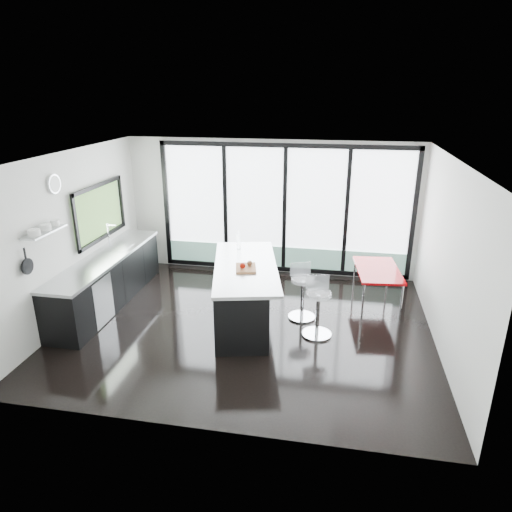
% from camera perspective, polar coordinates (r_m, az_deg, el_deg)
% --- Properties ---
extents(floor, '(6.00, 5.00, 0.00)m').
position_cam_1_polar(floor, '(7.72, -1.15, -8.75)').
color(floor, black).
rests_on(floor, ground).
extents(ceiling, '(6.00, 5.00, 0.00)m').
position_cam_1_polar(ceiling, '(6.82, -1.32, 12.30)').
color(ceiling, white).
rests_on(ceiling, wall_back).
extents(wall_back, '(6.00, 0.09, 2.80)m').
position_cam_1_polar(wall_back, '(9.47, 3.42, 5.09)').
color(wall_back, silver).
rests_on(wall_back, ground).
extents(wall_front, '(6.00, 0.00, 2.80)m').
position_cam_1_polar(wall_front, '(4.93, -7.17, -8.31)').
color(wall_front, silver).
rests_on(wall_front, ground).
extents(wall_left, '(0.26, 5.00, 2.80)m').
position_cam_1_polar(wall_left, '(8.43, -21.10, 3.88)').
color(wall_left, silver).
rests_on(wall_left, ground).
extents(wall_right, '(0.00, 5.00, 2.80)m').
position_cam_1_polar(wall_right, '(7.20, 22.87, -0.40)').
color(wall_right, silver).
rests_on(wall_right, ground).
extents(counter_cabinets, '(0.69, 3.24, 1.36)m').
position_cam_1_polar(counter_cabinets, '(8.73, -18.09, -2.86)').
color(counter_cabinets, black).
rests_on(counter_cabinets, floor).
extents(island, '(1.54, 2.60, 1.29)m').
position_cam_1_polar(island, '(7.73, -1.87, -4.53)').
color(island, black).
rests_on(island, floor).
extents(bar_stool_near, '(0.56, 0.56, 0.76)m').
position_cam_1_polar(bar_stool_near, '(7.35, 7.71, -7.20)').
color(bar_stool_near, silver).
rests_on(bar_stool_near, floor).
extents(bar_stool_far, '(0.61, 0.61, 0.74)m').
position_cam_1_polar(bar_stool_far, '(7.86, 5.81, -5.27)').
color(bar_stool_far, silver).
rests_on(bar_stool_far, floor).
extents(red_table, '(0.87, 1.37, 0.70)m').
position_cam_1_polar(red_table, '(8.59, 14.79, -3.73)').
color(red_table, '#9E0307').
rests_on(red_table, floor).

